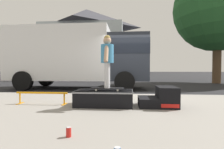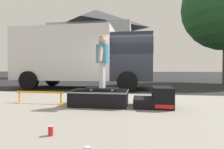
% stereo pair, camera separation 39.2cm
% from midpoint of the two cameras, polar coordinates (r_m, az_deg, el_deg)
% --- Properties ---
extents(ground_plane, '(140.00, 140.00, 0.00)m').
position_cam_midpoint_polar(ground_plane, '(6.79, 4.69, -6.67)').
color(ground_plane, black).
extents(sidewalk_slab, '(50.00, 5.00, 0.12)m').
position_cam_midpoint_polar(sidewalk_slab, '(3.83, 4.44, -12.27)').
color(sidewalk_slab, gray).
rests_on(sidewalk_slab, ground).
extents(skate_box, '(1.35, 0.78, 0.36)m').
position_cam_midpoint_polar(skate_box, '(4.27, -5.15, -7.37)').
color(skate_box, black).
rests_on(skate_box, sidewalk_slab).
extents(kicker_ramp, '(0.86, 0.70, 0.46)m').
position_cam_midpoint_polar(kicker_ramp, '(4.25, 12.88, -7.46)').
color(kicker_ramp, black).
rests_on(kicker_ramp, sidewalk_slab).
extents(grind_rail, '(1.31, 0.28, 0.30)m').
position_cam_midpoint_polar(grind_rail, '(4.83, -23.87, -6.12)').
color(grind_rail, orange).
rests_on(grind_rail, sidewalk_slab).
extents(skateboard, '(0.78, 0.21, 0.07)m').
position_cam_midpoint_polar(skateboard, '(4.20, -4.22, -4.48)').
color(skateboard, black).
rests_on(skateboard, skate_box).
extents(skater_kid, '(0.30, 0.64, 1.24)m').
position_cam_midpoint_polar(skater_kid, '(4.18, -4.24, 5.67)').
color(skater_kid, silver).
rests_on(skater_kid, skateboard).
extents(soda_can, '(0.07, 0.07, 0.13)m').
position_cam_midpoint_polar(soda_can, '(2.48, -18.43, -17.21)').
color(soda_can, red).
rests_on(soda_can, sidewalk_slab).
extents(box_truck, '(6.91, 2.63, 3.05)m').
position_cam_midpoint_polar(box_truck, '(9.33, -11.54, 6.04)').
color(box_truck, white).
rests_on(box_truck, ground).
extents(street_tree_main, '(6.63, 6.03, 8.30)m').
position_cam_midpoint_polar(street_tree_main, '(15.22, 31.49, 17.17)').
color(street_tree_main, brown).
rests_on(street_tree_main, ground).
extents(house_behind, '(9.54, 8.22, 8.40)m').
position_cam_midpoint_polar(house_behind, '(22.42, -8.75, 9.99)').
color(house_behind, silver).
rests_on(house_behind, ground).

